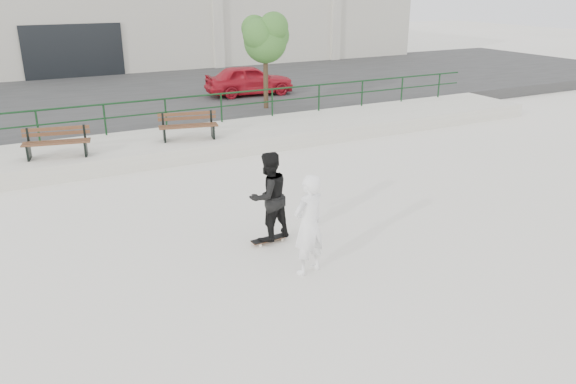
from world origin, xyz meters
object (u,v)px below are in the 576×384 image
red_car (249,80)px  standing_skater (269,196)px  bench_left (57,142)px  bench_right (188,126)px  tree (266,36)px  seated_skater (309,225)px  skateboard (269,239)px

red_car → standing_skater: (-5.41, -13.10, -0.12)m
bench_left → bench_right: bearing=14.1°
tree → seated_skater: (-4.78, -11.72, -2.28)m
bench_left → tree: bearing=34.0°
red_car → standing_skater: 14.17m
red_car → skateboard: red_car is taller
bench_left → red_car: (8.68, 6.18, 0.24)m
bench_left → bench_right: (3.89, 0.15, 0.00)m
tree → standing_skater: size_ratio=1.95×
red_car → bench_left: bearing=131.1°
standing_skater → seated_skater: bearing=81.0°
tree → red_car: (0.55, 2.87, -2.09)m
bench_right → seated_skater: size_ratio=0.98×
standing_skater → seated_skater: size_ratio=0.97×
red_car → seated_skater: (-5.33, -14.59, -0.19)m
bench_right → standing_skater: 7.09m
bench_right → tree: tree is taller
bench_left → seated_skater: seated_skater is taller
skateboard → bench_left: bearing=112.3°
tree → red_car: 3.59m
bench_left → seated_skater: bearing=-56.4°
tree → red_car: tree is taller
red_car → skateboard: 14.21m
tree → standing_skater: bearing=-115.4°
skateboard → seated_skater: seated_skater is taller
red_car → seated_skater: bearing=165.6°
tree → bench_left: bearing=-157.9°
bench_right → standing_skater: standing_skater is taller
bench_left → red_car: size_ratio=0.49×
standing_skater → skateboard: bearing=-12.2°
bench_left → seated_skater: (3.36, -8.41, 0.05)m
bench_left → tree: tree is taller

